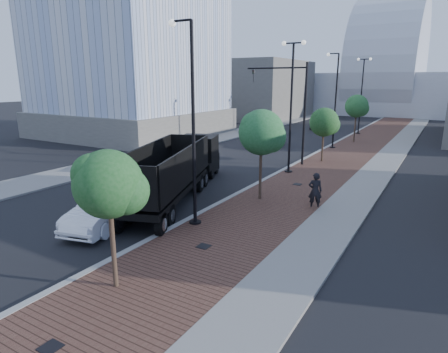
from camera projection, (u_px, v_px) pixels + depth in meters
The scene contains 24 objects.
sidewalk at pixel (374, 142), 41.63m from camera, with size 7.00×140.00×0.12m, color #4C2D23.
concrete_strip at pixel (400, 144), 40.30m from camera, with size 2.40×140.00×0.13m, color slate.
curb at pixel (341, 140), 43.35m from camera, with size 0.30×140.00×0.14m, color gray.
west_sidewalk at pixel (241, 132), 49.76m from camera, with size 4.00×140.00×0.12m, color slate.
dump_truck at pixel (186, 167), 23.78m from camera, with size 6.79×13.34×3.32m.
white_sedan at pixel (107, 208), 17.82m from camera, with size 1.78×5.12×1.69m, color white.
dark_car_mid at pixel (266, 140), 39.03m from camera, with size 2.25×4.88×1.36m, color black.
dark_car_far at pixel (322, 125), 52.88m from camera, with size 1.68×4.12×1.20m, color black.
pedestrian at pixel (315, 191), 20.14m from camera, with size 0.72×0.47×1.97m, color black.
streetlight_1 at pixel (191, 134), 17.02m from camera, with size 1.44×0.56×9.21m.
streetlight_2 at pixel (291, 107), 26.87m from camera, with size 1.72×0.56×9.28m.
streetlight_3 at pixel (334, 105), 37.05m from camera, with size 1.44×0.56×9.21m.
streetlight_4 at pixel (361, 96), 46.89m from camera, with size 1.72×0.56×9.28m.
traffic_mast at pixel (294, 102), 29.77m from camera, with size 5.09×0.20×8.00m.
tree_0 at pixel (110, 185), 11.66m from camera, with size 2.23×2.15×4.66m.
tree_1 at pixel (262, 133), 20.76m from camera, with size 2.53×2.51×5.17m.
tree_2 at pixel (325, 122), 30.91m from camera, with size 2.39×2.35×4.53m.
tree_3 at pixel (357, 106), 40.77m from camera, with size 2.47×2.44×5.19m.
tower_podium at pixel (134, 122), 48.15m from camera, with size 19.00×19.00×3.00m, color #5E5B54.
convention_center at pixel (387, 83), 80.43m from camera, with size 50.00×30.00×50.00m.
commercial_block_nw at pixel (259, 90), 68.69m from camera, with size 14.00×20.00×10.00m, color #5F5C55.
utility_cover_0 at pixel (51, 347), 9.61m from camera, with size 0.50×0.50×0.02m, color black.
utility_cover_1 at pixel (204, 246), 15.45m from camera, with size 0.50×0.50×0.02m, color black.
utility_cover_2 at pixel (297, 184), 24.63m from camera, with size 0.50×0.50×0.02m, color black.
Camera 1 is at (10.37, -3.87, 6.68)m, focal length 30.52 mm.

